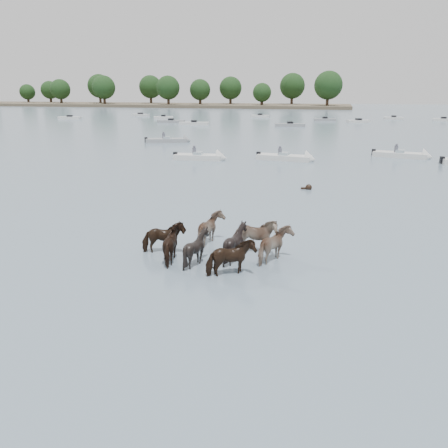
# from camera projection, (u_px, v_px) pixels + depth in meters

# --- Properties ---
(ground) EXTENTS (400.00, 400.00, 0.00)m
(ground) POSITION_uv_depth(u_px,v_px,m) (193.00, 251.00, 17.90)
(ground) COLOR slate
(ground) RESTS_ON ground
(shoreline) EXTENTS (160.00, 30.00, 1.00)m
(shoreline) POSITION_uv_depth(u_px,v_px,m) (142.00, 105.00, 173.09)
(shoreline) COLOR #4C4233
(shoreline) RESTS_ON ground
(pony_herd) EXTENTS (6.10, 4.75, 1.56)m
(pony_herd) POSITION_uv_depth(u_px,v_px,m) (219.00, 243.00, 16.96)
(pony_herd) COLOR black
(pony_herd) RESTS_ON ground
(swimming_pony) EXTENTS (0.72, 0.44, 0.44)m
(swimming_pony) POSITION_uv_depth(u_px,v_px,m) (308.00, 188.00, 28.89)
(swimming_pony) COLOR black
(swimming_pony) RESTS_ON ground
(motorboat_a) EXTENTS (5.16, 1.91, 1.92)m
(motorboat_a) POSITION_uv_depth(u_px,v_px,m) (206.00, 157.00, 41.02)
(motorboat_a) COLOR silver
(motorboat_a) RESTS_ON ground
(motorboat_b) EXTENTS (5.67, 2.28, 1.92)m
(motorboat_b) POSITION_uv_depth(u_px,v_px,m) (292.00, 158.00, 40.55)
(motorboat_b) COLOR silver
(motorboat_b) RESTS_ON ground
(motorboat_c) EXTENTS (5.63, 2.78, 1.92)m
(motorboat_c) POSITION_uv_depth(u_px,v_px,m) (408.00, 155.00, 42.17)
(motorboat_c) COLOR silver
(motorboat_c) RESTS_ON ground
(motorboat_f) EXTENTS (5.76, 3.33, 1.92)m
(motorboat_f) POSITION_uv_depth(u_px,v_px,m) (173.00, 140.00, 54.61)
(motorboat_f) COLOR gray
(motorboat_f) RESTS_ON ground
(distant_flotilla) EXTENTS (109.26, 28.86, 0.93)m
(distant_flotilla) POSITION_uv_depth(u_px,v_px,m) (305.00, 120.00, 90.57)
(distant_flotilla) COLOR silver
(distant_flotilla) RESTS_ON ground
(treeline) EXTENTS (147.88, 23.98, 12.41)m
(treeline) POSITION_uv_depth(u_px,v_px,m) (158.00, 88.00, 169.67)
(treeline) COLOR #382619
(treeline) RESTS_ON ground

